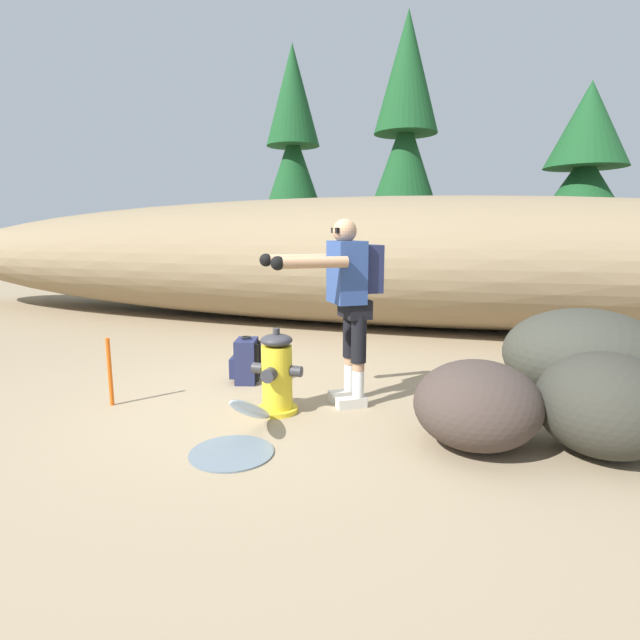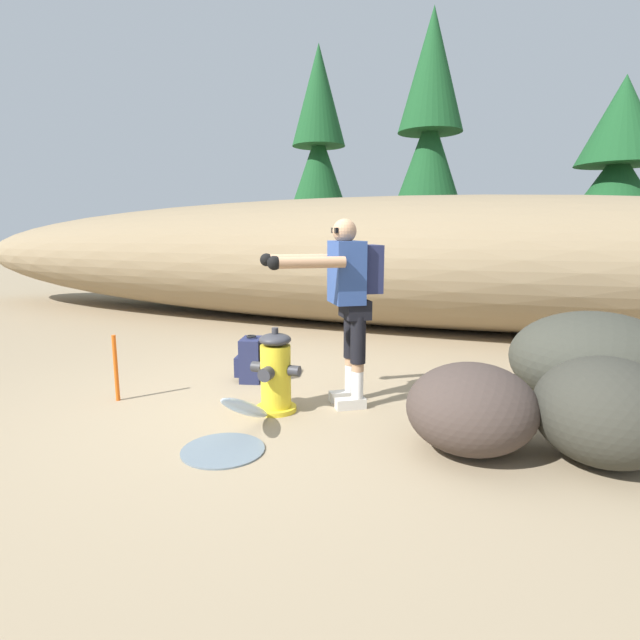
{
  "view_description": "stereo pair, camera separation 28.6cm",
  "coord_description": "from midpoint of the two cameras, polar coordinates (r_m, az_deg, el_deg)",
  "views": [
    {
      "loc": [
        1.64,
        -3.8,
        1.5
      ],
      "look_at": [
        0.41,
        0.2,
        0.75
      ],
      "focal_mm": 27.89,
      "sensor_mm": 36.0,
      "label": 1
    },
    {
      "loc": [
        1.91,
        -3.71,
        1.5
      ],
      "look_at": [
        0.41,
        0.2,
        0.75
      ],
      "focal_mm": 27.89,
      "sensor_mm": 36.0,
      "label": 2
    }
  ],
  "objects": [
    {
      "name": "ground_plane",
      "position": [
        4.42,
        -4.08,
        -9.99
      ],
      "size": [
        56.0,
        56.0,
        0.04
      ],
      "primitive_type": "cube",
      "color": "#998466"
    },
    {
      "name": "dirt_embankment",
      "position": [
        8.2,
        8.55,
        6.7
      ],
      "size": [
        17.8,
        3.2,
        2.05
      ],
      "primitive_type": "ellipsoid",
      "color": "#897556",
      "rests_on": "ground_plane"
    },
    {
      "name": "fire_hydrant",
      "position": [
        4.18,
        -3.17,
        -6.17
      ],
      "size": [
        0.43,
        0.39,
        0.72
      ],
      "color": "yellow",
      "rests_on": "ground_plane"
    },
    {
      "name": "hydrant_water_jet",
      "position": [
        3.71,
        -7.14,
        -11.58
      ],
      "size": [
        0.58,
        0.97,
        0.43
      ],
      "color": "silver",
      "rests_on": "ground_plane"
    },
    {
      "name": "utility_worker",
      "position": [
        4.2,
        5.06,
        3.47
      ],
      "size": [
        1.02,
        0.88,
        1.6
      ],
      "rotation": [
        0.0,
        0.0,
        -2.53
      ],
      "color": "beige",
      "rests_on": "ground_plane"
    },
    {
      "name": "spare_backpack",
      "position": [
        5.07,
        -6.3,
        -4.59
      ],
      "size": [
        0.34,
        0.34,
        0.47
      ],
      "rotation": [
        0.0,
        0.0,
        3.41
      ],
      "color": "#23284C",
      "rests_on": "ground_plane"
    },
    {
      "name": "boulder_large",
      "position": [
        4.94,
        30.37,
        -3.98
      ],
      "size": [
        1.94,
        1.94,
        0.83
      ],
      "primitive_type": "ellipsoid",
      "rotation": [
        0.0,
        0.0,
        0.86
      ],
      "color": "#38382F",
      "rests_on": "ground_plane"
    },
    {
      "name": "boulder_mid",
      "position": [
        3.82,
        31.85,
        -8.88
      ],
      "size": [
        1.13,
        1.14,
        0.71
      ],
      "primitive_type": "ellipsoid",
      "rotation": [
        0.0,
        0.0,
        0.33
      ],
      "color": "#34332B",
      "rests_on": "ground_plane"
    },
    {
      "name": "boulder_small",
      "position": [
        3.65,
        19.19,
        -9.54
      ],
      "size": [
        1.24,
        1.25,
        0.61
      ],
      "primitive_type": "ellipsoid",
      "rotation": [
        0.0,
        0.0,
        0.85
      ],
      "color": "#41352F",
      "rests_on": "ground_plane"
    },
    {
      "name": "pine_tree_far_left",
      "position": [
        15.23,
        0.41,
        17.56
      ],
      "size": [
        2.38,
        2.38,
        6.73
      ],
      "color": "#47331E",
      "rests_on": "ground_plane"
    },
    {
      "name": "pine_tree_left",
      "position": [
        12.29,
        13.11,
        18.15
      ],
      "size": [
        2.25,
        2.25,
        6.38
      ],
      "color": "#47331E",
      "rests_on": "ground_plane"
    },
    {
      "name": "pine_tree_center",
      "position": [
        13.25,
        31.44,
        13.52
      ],
      "size": [
        2.79,
        2.79,
        4.82
      ],
      "color": "#47331E",
      "rests_on": "ground_plane"
    },
    {
      "name": "survey_stake",
      "position": [
        4.74,
        -20.8,
        -5.2
      ],
      "size": [
        0.04,
        0.04,
        0.6
      ],
      "primitive_type": "cylinder",
      "color": "#E55914",
      "rests_on": "ground_plane"
    }
  ]
}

